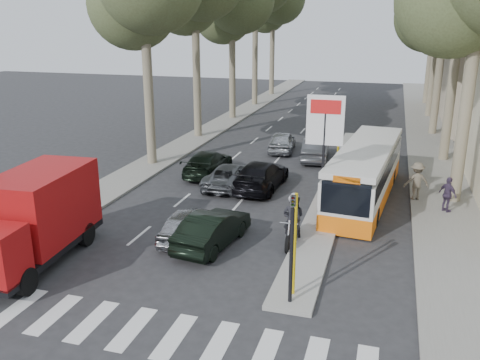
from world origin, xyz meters
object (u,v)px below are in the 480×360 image
Objects in this scene: dark_hatchback at (213,229)px; motorcycle at (293,220)px; red_truck at (34,217)px; city_bus at (366,172)px; silver_hatchback at (187,224)px.

motorcycle reaches higher than dark_hatchback.
red_truck is 14.98m from city_bus.
city_bus reaches higher than silver_hatchback.
city_bus is (10.92, 10.25, -0.30)m from red_truck.
silver_hatchback is 1.28m from dark_hatchback.
red_truck reaches higher than motorcycle.
dark_hatchback is 3.17m from motorcycle.
dark_hatchback is 6.49m from red_truck.
silver_hatchback is at bearing -7.82° from dark_hatchback.
dark_hatchback reaches higher than silver_hatchback.
motorcycle is at bearing -106.61° from city_bus.
motorcycle is (4.12, 0.93, 0.30)m from silver_hatchback.
city_bus is (6.53, 6.83, 0.79)m from silver_hatchback.
city_bus is at bearing 38.78° from red_truck.
dark_hatchback is at bearing 162.05° from silver_hatchback.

